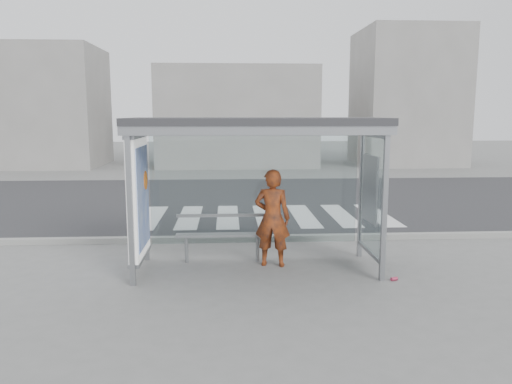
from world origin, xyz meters
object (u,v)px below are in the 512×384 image
bench (222,234)px  soda_can (394,279)px  person (272,218)px  bus_shelter (235,156)px

bench → soda_can: size_ratio=14.75×
person → bench: 1.00m
bench → bus_shelter: bearing=-62.1°
bus_shelter → soda_can: bus_shelter is taller
person → bench: person is taller
bus_shelter → person: bearing=13.4°
bench → soda_can: bench is taller
bench → soda_can: bearing=-23.6°
bus_shelter → soda_can: (2.57, -0.79, -1.95)m
person → bus_shelter: bearing=26.0°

